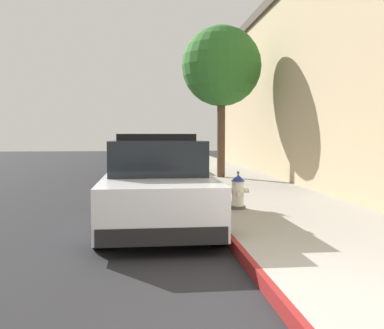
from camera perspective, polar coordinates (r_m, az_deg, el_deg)
name	(u,v)px	position (r m, az deg, el deg)	size (l,w,h in m)	color
ground_plane	(42,193)	(13.87, -19.17, -3.55)	(32.40, 60.00, 0.20)	#232326
sidewalk_pavement	(237,184)	(13.80, 5.91, -2.62)	(3.19, 60.00, 0.17)	#9E9991
curb_painted_edge	(185,185)	(13.55, -0.88, -2.72)	(0.08, 60.00, 0.17)	maroon
police_cruiser	(157,184)	(8.12, -4.64, -2.56)	(1.94, 4.84, 1.68)	white
parked_car_silver_ahead	(152,156)	(18.25, -5.24, 1.07)	(1.94, 4.84, 1.56)	black
parked_car_dark_far	(146,148)	(29.13, -6.06, 2.16)	(1.94, 4.84, 1.56)	#B2B5BA
fire_hydrant	(238,192)	(8.78, 6.08, -3.57)	(0.44, 0.40, 0.76)	#4C4C51
street_tree	(221,67)	(15.39, 3.90, 12.70)	(2.76, 2.76, 5.24)	brown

